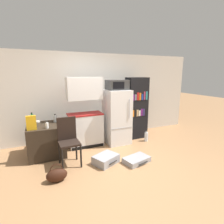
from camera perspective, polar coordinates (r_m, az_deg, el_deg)
name	(u,v)px	position (r m, az deg, el deg)	size (l,w,h in m)	color
ground_plane	(118,168)	(3.68, 1.84, -17.87)	(24.00, 24.00, 0.00)	#A3754C
wall_back	(95,96)	(5.16, -5.43, 5.18)	(6.40, 0.10, 2.42)	silver
side_table	(46,140)	(4.35, -20.62, -8.53)	(0.80, 0.80, 0.72)	#2D2319
kitchen_hutch	(85,116)	(4.51, -8.81, -1.18)	(0.88, 0.46, 1.77)	white
refrigerator	(117,117)	(4.71, 1.58, -1.51)	(0.62, 0.67, 1.44)	white
microwave	(117,85)	(4.58, 1.65, 8.85)	(0.52, 0.42, 0.25)	#333333
bookshelf	(136,108)	(5.11, 7.95, 1.27)	(0.59, 0.38, 1.75)	black
bottle_milk_white	(47,125)	(3.96, -20.48, -4.10)	(0.07, 0.07, 0.15)	white
bottle_clear_short	(55,119)	(4.39, -18.07, -2.08)	(0.09, 0.09, 0.20)	silver
bottle_amber_beer	(33,123)	(4.17, -24.36, -3.36)	(0.07, 0.07, 0.19)	brown
bottle_green_tall	(32,119)	(4.46, -24.64, -2.04)	(0.07, 0.07, 0.26)	#1E6028
bowl	(37,122)	(4.53, -23.21, -2.91)	(0.12, 0.12, 0.03)	silver
cereal_box	(31,123)	(3.93, -24.86, -3.25)	(0.19, 0.07, 0.30)	gold
chair	(68,137)	(3.73, -14.18, -7.93)	(0.42, 0.42, 0.99)	black
suitcase_large_flat	(106,159)	(3.81, -2.03, -15.17)	(0.60, 0.55, 0.18)	#99999E
suitcase_small_flat	(137,160)	(3.90, 8.03, -15.18)	(0.61, 0.46, 0.11)	#99999E
handbag	(57,175)	(3.38, -17.59, -18.99)	(0.36, 0.20, 0.33)	#33190F
water_bottle_front	(146,136)	(5.03, 11.10, -7.84)	(0.10, 0.10, 0.32)	silver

